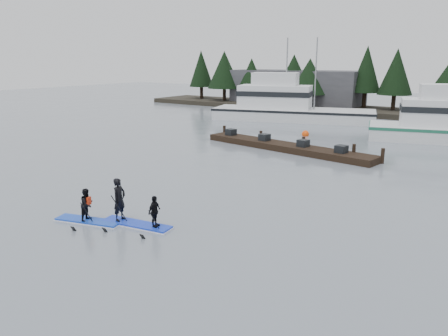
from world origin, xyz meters
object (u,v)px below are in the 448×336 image
Objects in this scene: fishing_boat_large at (288,113)px; paddleboard_duo at (133,209)px; floating_dock at (286,147)px; paddleboard_solo at (88,209)px.

paddleboard_duo is at bearing -91.13° from fishing_boat_large.
paddleboard_solo reaches higher than floating_dock.
paddleboard_duo is (8.78, -31.77, -0.03)m from fishing_boat_large.
paddleboard_duo is (1.79, 0.83, 0.15)m from paddleboard_solo.
paddleboard_solo is at bearing -81.20° from floating_dock.
floating_dock is 17.04m from paddleboard_duo.
paddleboard_duo is at bearing 9.16° from paddleboard_solo.
paddleboard_solo is (-0.14, -17.78, 0.32)m from floating_dock.
fishing_boat_large is 32.96m from paddleboard_duo.
paddleboard_solo is 0.94× the size of paddleboard_duo.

